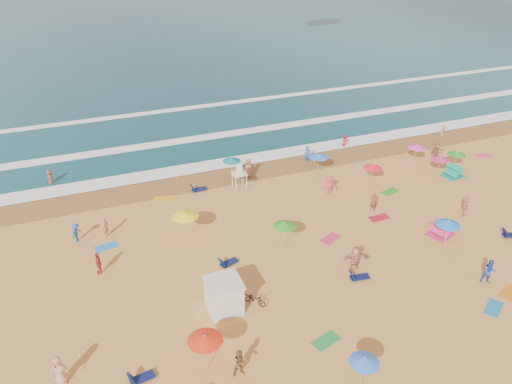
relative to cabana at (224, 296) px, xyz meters
name	(u,v)px	position (x,y,z in m)	size (l,w,h in m)	color
ground	(285,246)	(6.34, 4.78, -1.00)	(220.00, 220.00, 0.00)	gold
ocean	(122,31)	(6.34, 88.78, -1.00)	(220.00, 140.00, 0.18)	#0C4756
wet_sand	(231,175)	(6.34, 17.28, -0.99)	(220.00, 220.00, 0.00)	olive
surf_foam	(205,140)	(6.34, 26.10, -0.90)	(200.00, 18.70, 0.05)	white
cabana	(224,296)	(0.00, 0.00, 0.00)	(2.00, 2.00, 2.00)	silver
cabana_roof	(223,283)	(0.00, 0.00, 1.06)	(2.20, 2.20, 0.12)	silver
bicycle	(254,299)	(1.90, -0.30, -0.57)	(0.58, 1.65, 0.87)	black
lifeguard_stand	(239,178)	(6.17, 14.39, 0.05)	(1.20, 1.20, 2.10)	white
beach_umbrellas	(287,212)	(7.02, 6.10, 1.07)	(62.15, 25.91, 0.79)	#11778D
loungers	(349,242)	(10.91, 3.27, -0.83)	(52.88, 19.73, 0.34)	#0E1649
towels	(342,245)	(10.40, 3.34, -0.98)	(39.78, 22.73, 0.03)	orange
popup_tents	(448,196)	(22.02, 5.63, -0.40)	(9.94, 9.60, 1.20)	#D8306F
beachgoers	(310,207)	(9.91, 7.90, -0.16)	(42.14, 27.62, 2.14)	#A46A4B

